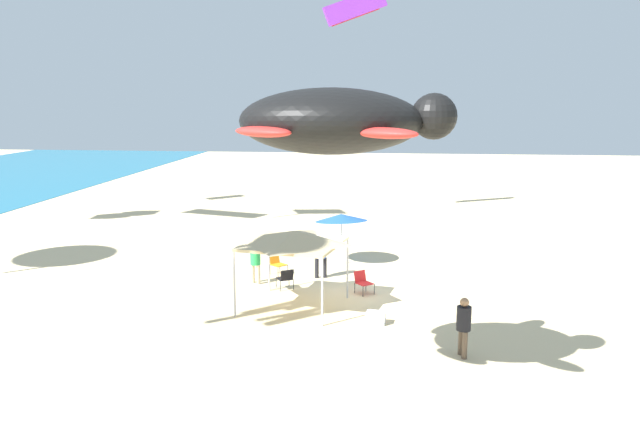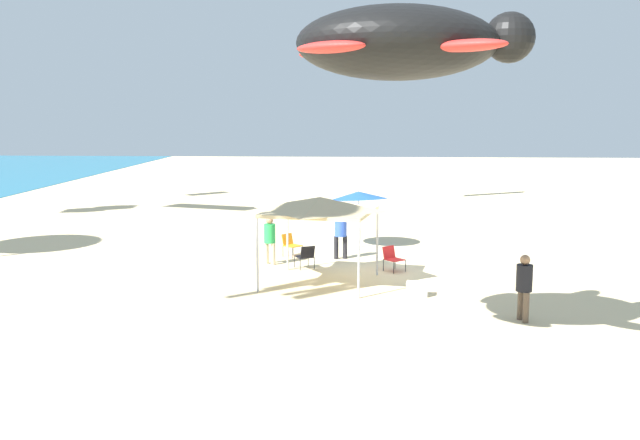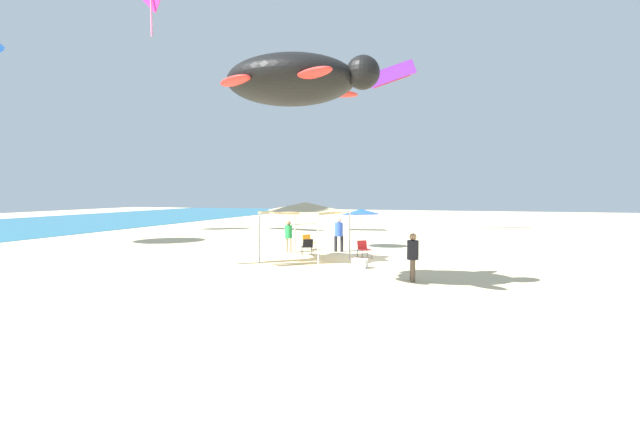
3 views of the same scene
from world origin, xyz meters
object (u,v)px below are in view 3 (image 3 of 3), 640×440
object	(u,v)px
folding_chair_facing_ocean	(308,246)
kite_turtle_black	(294,80)
folding_chair_near_cooler	(308,241)
person_by_tent	(339,232)
cooler_box	(360,263)
folding_chair_right_of_tent	(364,248)
person_near_umbrella	(413,253)
kite_parafoil_purple	(392,74)
beach_umbrella	(361,212)
canopy_tent	(306,208)
person_beachcomber	(288,234)

from	to	relation	value
folding_chair_facing_ocean	kite_turtle_black	size ratio (longest dim) A/B	0.16
folding_chair_near_cooler	person_by_tent	xyz separation A→B (m)	(-0.39, -1.85, 0.60)
cooler_box	folding_chair_right_of_tent	bearing A→B (deg)	10.15
person_near_umbrella	kite_parafoil_purple	world-z (taller)	kite_parafoil_purple
beach_umbrella	folding_chair_right_of_tent	bearing A→B (deg)	-164.99
person_by_tent	kite_turtle_black	xyz separation A→B (m)	(-10.63, -1.52, 5.60)
canopy_tent	person_beachcomber	xyz separation A→B (m)	(2.69, 1.91, -1.46)
person_by_tent	person_near_umbrella	bearing A→B (deg)	-70.11
beach_umbrella	kite_turtle_black	xyz separation A→B (m)	(-13.04, -0.90, 4.64)
kite_parafoil_purple	person_by_tent	bearing A→B (deg)	63.66
canopy_tent	folding_chair_facing_ocean	bearing A→B (deg)	16.95
folding_chair_near_cooler	folding_chair_right_of_tent	bearing A→B (deg)	-81.31
folding_chair_facing_ocean	kite_parafoil_purple	world-z (taller)	kite_parafoil_purple
person_by_tent	kite_parafoil_purple	size ratio (longest dim) A/B	0.50
folding_chair_near_cooler	person_by_tent	bearing A→B (deg)	-61.02
folding_chair_near_cooler	kite_parafoil_purple	bearing A→B (deg)	30.40
person_near_umbrella	folding_chair_right_of_tent	bearing A→B (deg)	-165.95
canopy_tent	person_by_tent	size ratio (longest dim) A/B	2.01
folding_chair_right_of_tent	cooler_box	bearing A→B (deg)	-118.90
person_by_tent	person_beachcomber	xyz separation A→B (m)	(-1.08, 2.44, -0.09)
beach_umbrella	cooler_box	bearing A→B (deg)	-167.06
canopy_tent	person_beachcomber	distance (m)	3.61
canopy_tent	kite_parafoil_purple	size ratio (longest dim) A/B	1.01
cooler_box	person_by_tent	world-z (taller)	person_by_tent
kite_parafoil_purple	kite_turtle_black	bearing A→B (deg)	68.29
canopy_tent	person_near_umbrella	distance (m)	6.76
folding_chair_facing_ocean	person_beachcomber	world-z (taller)	person_beachcomber
folding_chair_right_of_tent	cooler_box	world-z (taller)	folding_chair_right_of_tent
cooler_box	kite_parafoil_purple	world-z (taller)	kite_parafoil_purple
beach_umbrella	person_by_tent	size ratio (longest dim) A/B	1.28
cooler_box	kite_parafoil_purple	distance (m)	21.93
canopy_tent	folding_chair_near_cooler	xyz separation A→B (m)	(4.15, 1.33, -1.97)
folding_chair_right_of_tent	person_near_umbrella	bearing A→B (deg)	-100.57
person_by_tent	folding_chair_facing_ocean	bearing A→B (deg)	-135.38
canopy_tent	folding_chair_facing_ocean	xyz separation A→B (m)	(1.99, 0.61, -1.97)
canopy_tent	beach_umbrella	xyz separation A→B (m)	(6.18, -1.15, -0.41)
folding_chair_facing_ocean	beach_umbrella	bearing A→B (deg)	-140.51
beach_umbrella	cooler_box	distance (m)	7.99
folding_chair_near_cooler	kite_turtle_black	world-z (taller)	kite_turtle_black
person_beachcomber	cooler_box	bearing A→B (deg)	171.75
cooler_box	kite_parafoil_purple	bearing A→B (deg)	5.84
kite_turtle_black	kite_parafoil_purple	size ratio (longest dim) A/B	1.38
folding_chair_facing_ocean	kite_turtle_black	world-z (taller)	kite_turtle_black
person_beachcomber	beach_umbrella	bearing A→B (deg)	-99.14
folding_chair_near_cooler	person_near_umbrella	size ratio (longest dim) A/B	0.47
beach_umbrella	person_beachcomber	size ratio (longest dim) A/B	1.40
canopy_tent	cooler_box	size ratio (longest dim) A/B	5.49
cooler_box	person_beachcomber	size ratio (longest dim) A/B	0.40
folding_chair_near_cooler	person_beachcomber	size ratio (longest dim) A/B	0.49
canopy_tent	kite_parafoil_purple	distance (m)	19.51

